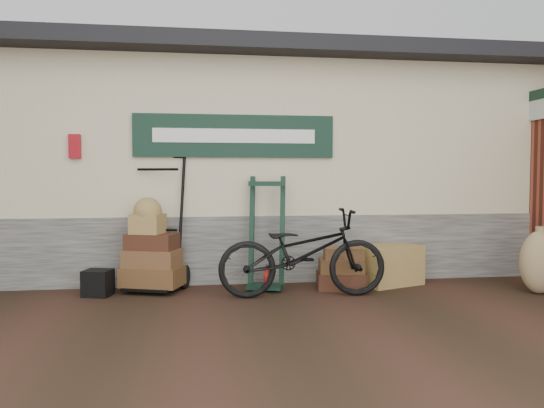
# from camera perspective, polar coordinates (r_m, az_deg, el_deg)

# --- Properties ---
(ground) EXTENTS (80.00, 80.00, 0.00)m
(ground) POSITION_cam_1_polar(r_m,az_deg,el_deg) (6.17, -0.46, -10.37)
(ground) COLOR black
(ground) RESTS_ON ground
(station_building) EXTENTS (14.40, 4.10, 3.20)m
(station_building) POSITION_cam_1_polar(r_m,az_deg,el_deg) (8.72, -2.89, 4.23)
(station_building) COLOR #4C4C47
(station_building) RESTS_ON ground
(porter_trolley) EXTENTS (1.03, 0.90, 1.73)m
(porter_trolley) POSITION_cam_1_polar(r_m,az_deg,el_deg) (6.84, -12.13, -1.78)
(porter_trolley) COLOR black
(porter_trolley) RESTS_ON ground
(green_barrow) EXTENTS (0.61, 0.56, 1.42)m
(green_barrow) POSITION_cam_1_polar(r_m,az_deg,el_deg) (6.74, -0.61, -3.09)
(green_barrow) COLOR black
(green_barrow) RESTS_ON ground
(suitcase_stack) EXTENTS (0.65, 0.46, 0.54)m
(suitcase_stack) POSITION_cam_1_polar(r_m,az_deg,el_deg) (6.82, 7.45, -6.81)
(suitcase_stack) COLOR #3B2013
(suitcase_stack) RESTS_ON ground
(wicker_hamper) EXTENTS (0.93, 0.77, 0.52)m
(wicker_hamper) POSITION_cam_1_polar(r_m,az_deg,el_deg) (7.21, 12.46, -6.40)
(wicker_hamper) COLOR brown
(wicker_hamper) RESTS_ON ground
(black_trunk) EXTENTS (0.37, 0.34, 0.31)m
(black_trunk) POSITION_cam_1_polar(r_m,az_deg,el_deg) (6.71, -18.22, -8.07)
(black_trunk) COLOR black
(black_trunk) RESTS_ON ground
(bicycle) EXTENTS (0.76, 2.01, 1.16)m
(bicycle) POSITION_cam_1_polar(r_m,az_deg,el_deg) (6.28, 3.30, -4.76)
(bicycle) COLOR black
(bicycle) RESTS_ON ground
(burlap_sack_left) EXTENTS (0.49, 0.41, 0.77)m
(burlap_sack_left) POSITION_cam_1_polar(r_m,az_deg,el_deg) (7.24, 26.85, -5.60)
(burlap_sack_left) COLOR olive
(burlap_sack_left) RESTS_ON ground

